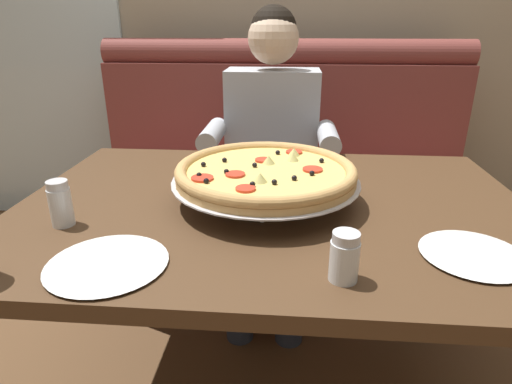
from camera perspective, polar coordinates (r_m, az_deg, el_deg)
booth_bench at (r=2.18m, az=3.25°, el=0.06°), size 1.88×0.78×1.13m
dining_table at (r=1.20m, az=2.14°, el=-4.90°), size 1.39×0.96×0.75m
diner_main at (r=1.82m, az=2.01°, el=6.09°), size 0.54×0.64×1.27m
pizza at (r=1.15m, az=1.31°, el=2.58°), size 0.51×0.51×0.11m
shaker_pepper_flakes at (r=1.12m, az=-24.76°, el=-1.80°), size 0.05×0.05×0.11m
shaker_parmesan at (r=0.83m, az=11.78°, el=-8.96°), size 0.06×0.06×0.10m
plate_near_left at (r=0.92m, az=-19.41°, el=-8.77°), size 0.25×0.25×0.02m
plate_near_right at (r=1.01m, az=27.26°, el=-7.20°), size 0.22×0.22×0.02m
patio_chair at (r=3.62m, az=-18.00°, el=9.98°), size 0.43×0.43×0.86m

